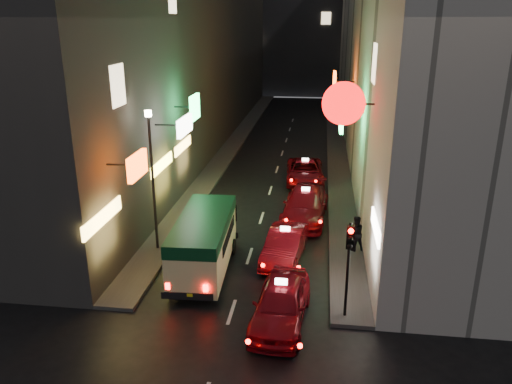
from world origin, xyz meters
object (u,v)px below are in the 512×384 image
at_px(traffic_light, 349,251).
at_px(minibus, 204,238).
at_px(taxi_near, 281,300).
at_px(lamp_post, 152,172).

bearing_deg(traffic_light, minibus, 152.96).
xyz_separation_m(taxi_near, traffic_light, (2.21, 0.37, 1.82)).
bearing_deg(lamp_post, taxi_near, -39.25).
bearing_deg(lamp_post, minibus, -32.77).
bearing_deg(traffic_light, taxi_near, -170.62).
xyz_separation_m(taxi_near, lamp_post, (-5.99, 4.89, 2.85)).
bearing_deg(minibus, lamp_post, 147.23).
height_order(minibus, taxi_near, minibus).
distance_m(taxi_near, lamp_post, 8.24).
relative_size(minibus, taxi_near, 1.01).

